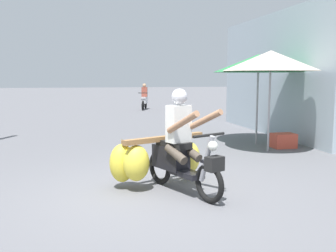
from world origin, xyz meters
TOP-DOWN VIEW (x-y plane):
  - ground_plane at (0.00, 0.00)m, footprint 120.00×120.00m
  - motorbike_main_loaded at (0.21, 0.27)m, footprint 1.66×1.95m
  - motorbike_distant_ahead_left at (2.24, 14.94)m, footprint 0.67×1.57m
  - shopfront_building at (6.29, 5.33)m, footprint 3.58×7.10m
  - market_umbrella_near_shop at (3.40, 3.67)m, footprint 2.31×2.31m
  - market_umbrella_further_along at (3.26, 2.73)m, footprint 2.23×2.23m
  - produce_crate at (3.83, 3.02)m, footprint 0.56×0.40m

SIDE VIEW (x-z plane):
  - ground_plane at x=0.00m, z-range 0.00..0.00m
  - produce_crate at x=3.83m, z-range 0.00..0.36m
  - motorbike_main_loaded at x=0.21m, z-range -0.25..1.33m
  - motorbike_distant_ahead_left at x=2.24m, z-range -0.13..1.27m
  - shopfront_building at x=6.29m, z-range 0.00..3.64m
  - market_umbrella_near_shop at x=3.40m, z-range 0.94..3.27m
  - market_umbrella_further_along at x=3.26m, z-range 0.94..3.31m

